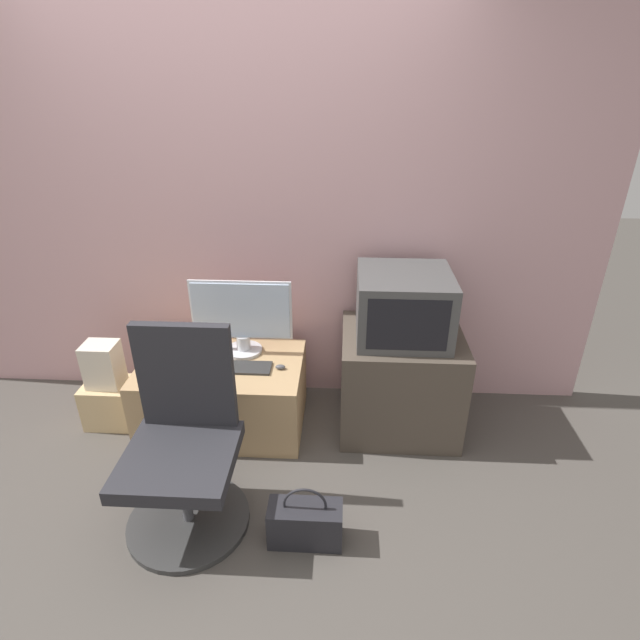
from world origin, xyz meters
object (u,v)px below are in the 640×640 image
Objects in this scene: crt_tv at (403,305)px; cardboard_box_lower at (112,403)px; main_monitor at (241,317)px; handbag at (305,523)px; office_chair at (184,451)px; keyboard at (239,367)px; mouse at (280,367)px.

crt_tv reaches higher than cardboard_box_lower.
main_monitor reaches higher than handbag.
office_chair is 1.02m from cardboard_box_lower.
crt_tv is (0.94, -0.08, 0.13)m from main_monitor.
keyboard is 1.08× the size of handbag.
cardboard_box_lower is (-0.82, -0.17, -0.54)m from main_monitor.
handbag is at bearing -60.77° from keyboard.
main_monitor reaches higher than mouse.
handbag is at bearing -13.17° from office_chair.
handbag is (0.21, -0.80, -0.34)m from mouse.
crt_tv is at bearing 61.95° from handbag.
keyboard is 0.24m from mouse.
main_monitor is at bearing 142.53° from mouse.
handbag is at bearing -32.94° from cardboard_box_lower.
mouse is 1.12m from cardboard_box_lower.
office_chair is at bearing -119.32° from mouse.
crt_tv is 0.53× the size of office_chair.
crt_tv is 1.50× the size of handbag.
keyboard is 6.39× the size of mouse.
handbag is (0.58, -0.14, -0.28)m from office_chair.
office_chair is at bearing -98.29° from main_monitor.
cardboard_box_lower is at bearing -177.11° from crt_tv.
office_chair is 2.84× the size of handbag.
keyboard is 0.68m from office_chair.
cardboard_box_lower is at bearing 135.25° from office_chair.
main_monitor is at bearing 11.36° from cardboard_box_lower.
office_chair is 3.31× the size of cardboard_box_lower.
office_chair is (-0.38, -0.67, -0.06)m from mouse.
office_chair is at bearing -101.49° from keyboard.
mouse is 0.79m from crt_tv.
main_monitor is 1.76× the size of handbag.
crt_tv is at bearing 2.89° from cardboard_box_lower.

